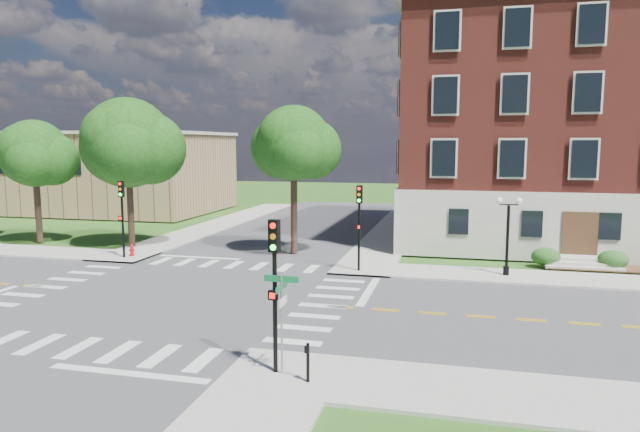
% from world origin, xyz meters
% --- Properties ---
extents(ground, '(160.00, 160.00, 0.00)m').
position_xyz_m(ground, '(0.00, 0.00, 0.00)').
color(ground, '#2F5919').
rests_on(ground, ground).
extents(road_ew, '(90.00, 12.00, 0.01)m').
position_xyz_m(road_ew, '(0.00, 0.00, 0.01)').
color(road_ew, '#3D3D3F').
rests_on(road_ew, ground).
extents(road_ns, '(12.00, 90.00, 0.01)m').
position_xyz_m(road_ns, '(0.00, 0.00, 0.01)').
color(road_ns, '#3D3D3F').
rests_on(road_ns, ground).
extents(sidewalk_ne, '(34.00, 34.00, 0.12)m').
position_xyz_m(sidewalk_ne, '(15.38, 15.38, 0.06)').
color(sidewalk_ne, '#9E9B93').
rests_on(sidewalk_ne, ground).
extents(sidewalk_nw, '(34.00, 34.00, 0.12)m').
position_xyz_m(sidewalk_nw, '(-15.38, 15.38, 0.06)').
color(sidewalk_nw, '#9E9B93').
rests_on(sidewalk_nw, ground).
extents(crosswalk_east, '(2.20, 10.20, 0.02)m').
position_xyz_m(crosswalk_east, '(7.20, 0.00, 0.00)').
color(crosswalk_east, silver).
rests_on(crosswalk_east, ground).
extents(stop_bar_east, '(0.40, 5.50, 0.00)m').
position_xyz_m(stop_bar_east, '(8.80, 3.00, 0.00)').
color(stop_bar_east, silver).
rests_on(stop_bar_east, ground).
extents(main_building, '(30.60, 22.40, 16.50)m').
position_xyz_m(main_building, '(24.00, 21.99, 8.34)').
color(main_building, '#B2AC9D').
rests_on(main_building, ground).
extents(secondary_building, '(20.40, 15.40, 8.30)m').
position_xyz_m(secondary_building, '(-22.00, 30.00, 4.28)').
color(secondary_building, '#9B7556').
rests_on(secondary_building, ground).
extents(tree_b, '(4.79, 4.79, 8.80)m').
position_xyz_m(tree_b, '(-16.54, 10.82, 6.49)').
color(tree_b, black).
rests_on(tree_b, ground).
extents(tree_c, '(6.13, 6.13, 10.21)m').
position_xyz_m(tree_c, '(-9.03, 10.79, 7.25)').
color(tree_c, black).
rests_on(tree_c, ground).
extents(tree_d, '(4.83, 4.83, 9.54)m').
position_xyz_m(tree_d, '(2.60, 11.19, 7.21)').
color(tree_d, black).
rests_on(tree_d, ground).
extents(traffic_signal_se, '(0.36, 0.41, 4.80)m').
position_xyz_m(traffic_signal_se, '(7.53, -7.81, 3.19)').
color(traffic_signal_se, black).
rests_on(traffic_signal_se, ground).
extents(traffic_signal_ne, '(0.38, 0.46, 4.80)m').
position_xyz_m(traffic_signal_ne, '(7.60, 6.98, 3.19)').
color(traffic_signal_ne, black).
rests_on(traffic_signal_ne, ground).
extents(traffic_signal_nw, '(0.35, 0.39, 4.80)m').
position_xyz_m(traffic_signal_nw, '(-7.38, 7.22, 3.19)').
color(traffic_signal_nw, black).
rests_on(traffic_signal_nw, ground).
extents(twin_lamp_west, '(1.36, 0.36, 4.23)m').
position_xyz_m(twin_lamp_west, '(15.58, 7.81, 2.52)').
color(twin_lamp_west, black).
rests_on(twin_lamp_west, ground).
extents(street_sign_pole, '(1.10, 1.10, 3.10)m').
position_xyz_m(street_sign_pole, '(7.78, -7.88, 2.31)').
color(street_sign_pole, gray).
rests_on(street_sign_pole, ground).
extents(push_button_post, '(0.14, 0.21, 1.20)m').
position_xyz_m(push_button_post, '(8.71, -8.33, 0.80)').
color(push_button_post, black).
rests_on(push_button_post, ground).
extents(fire_hydrant, '(0.35, 0.35, 0.75)m').
position_xyz_m(fire_hydrant, '(-7.12, 7.70, 0.46)').
color(fire_hydrant, '#B40D11').
rests_on(fire_hydrant, ground).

